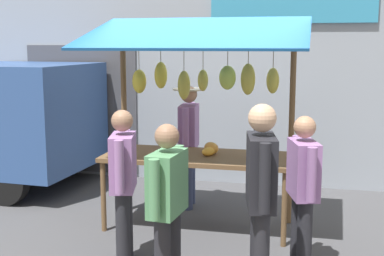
{
  "coord_description": "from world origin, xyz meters",
  "views": [
    {
      "loc": [
        -1.3,
        5.85,
        2.18
      ],
      "look_at": [
        0.0,
        0.3,
        1.25
      ],
      "focal_mm": 48.66,
      "sensor_mm": 36.0,
      "label": 1
    }
  ],
  "objects": [
    {
      "name": "ground_plane",
      "position": [
        0.0,
        0.0,
        0.0
      ],
      "size": [
        40.0,
        40.0,
        0.0
      ],
      "primitive_type": "plane",
      "color": "#424244"
    },
    {
      "name": "street_backdrop",
      "position": [
        0.04,
        -2.2,
        1.7
      ],
      "size": [
        9.0,
        0.3,
        3.4
      ],
      "color": "#8C939E",
      "rests_on": "ground"
    },
    {
      "name": "market_stall",
      "position": [
        0.0,
        -0.06,
        1.57
      ],
      "size": [
        2.5,
        1.46,
        2.5
      ],
      "color": "brown",
      "rests_on": "ground"
    },
    {
      "name": "vendor_with_sunhat",
      "position": [
        0.29,
        -0.75,
        0.96
      ],
      "size": [
        0.42,
        0.69,
        1.63
      ],
      "rotation": [
        0.0,
        0.0,
        1.67
      ],
      "color": "navy",
      "rests_on": "ground"
    },
    {
      "name": "shopper_with_shopping_bag",
      "position": [
        -1.23,
        1.01,
        0.86
      ],
      "size": [
        0.33,
        0.64,
        1.52
      ],
      "rotation": [
        0.0,
        0.0,
        -1.31
      ],
      "color": "#232328",
      "rests_on": "ground"
    },
    {
      "name": "shopper_in_striped_shirt",
      "position": [
        -0.9,
        1.67,
        0.99
      ],
      "size": [
        0.31,
        0.71,
        1.7
      ],
      "rotation": [
        0.0,
        0.0,
        -1.39
      ],
      "color": "#232328",
      "rests_on": "ground"
    },
    {
      "name": "shopper_in_grey_tee",
      "position": [
        0.48,
        1.2,
        0.89
      ],
      "size": [
        0.33,
        0.66,
        1.55
      ],
      "rotation": [
        0.0,
        0.0,
        -1.33
      ],
      "color": "#232328",
      "rests_on": "ground"
    },
    {
      "name": "shopper_with_ponytail",
      "position": [
        -0.13,
        1.77,
        0.87
      ],
      "size": [
        0.26,
        0.66,
        1.52
      ],
      "rotation": [
        0.0,
        0.0,
        -1.66
      ],
      "color": "#232328",
      "rests_on": "ground"
    }
  ]
}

